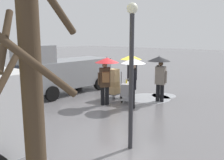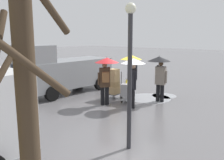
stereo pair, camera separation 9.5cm
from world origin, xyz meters
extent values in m
plane|color=slate|center=(0.00, 0.00, 0.00)|extent=(90.00, 90.00, 0.00)
cylinder|color=#999BA0|center=(-0.49, -1.25, 0.00)|extent=(2.08, 2.08, 0.01)
cylinder|color=#999BA0|center=(-0.84, -2.14, 0.00)|extent=(1.22, 1.22, 0.01)
cube|color=gray|center=(3.75, 0.40, 1.06)|extent=(2.24, 5.30, 1.40)
cube|color=gray|center=(3.85, 2.30, 2.18)|extent=(1.91, 1.50, 0.84)
cube|color=black|center=(3.89, 3.02, 1.38)|extent=(1.66, 0.15, 0.63)
cube|color=#232326|center=(3.89, 3.06, 0.32)|extent=(1.97, 0.26, 0.24)
cylinder|color=black|center=(2.85, 2.06, 0.36)|extent=(0.28, 0.73, 0.72)
cylinder|color=black|center=(4.81, 1.96, 0.36)|extent=(0.28, 0.73, 0.72)
cylinder|color=black|center=(2.68, -1.16, 0.36)|extent=(0.28, 0.73, 0.72)
cylinder|color=black|center=(4.64, -1.26, 0.36)|extent=(0.28, 0.73, 0.72)
cube|color=black|center=(-0.66, 5.91, 1.69)|extent=(1.98, 0.07, 0.81)
cube|color=#B2B2B7|center=(-0.03, -0.05, 0.60)|extent=(0.75, 0.89, 0.56)
cube|color=#B2B2B7|center=(-0.03, -0.05, 0.14)|extent=(0.67, 0.80, 0.04)
cylinder|color=#B2B2B7|center=(0.11, -0.45, 1.00)|extent=(0.56, 0.23, 0.04)
sphere|color=black|center=(-0.33, 0.16, 0.05)|extent=(0.10, 0.10, 0.10)
sphere|color=black|center=(0.06, 0.30, 0.05)|extent=(0.10, 0.10, 0.10)
sphere|color=black|center=(-0.13, -0.41, 0.05)|extent=(0.10, 0.10, 0.10)
sphere|color=black|center=(0.26, -0.27, 0.05)|extent=(0.10, 0.10, 0.10)
cylinder|color=yellow|center=(0.01, 0.07, 0.70)|extent=(0.16, 0.29, 0.69)
cube|color=#515156|center=(0.89, -0.17, 0.22)|extent=(0.48, 0.60, 0.03)
cylinder|color=#515156|center=(0.67, -0.47, 0.77)|extent=(0.04, 0.04, 1.10)
cylinder|color=#515156|center=(1.11, -0.47, 0.77)|extent=(0.04, 0.04, 1.10)
cylinder|color=black|center=(0.65, -0.47, 0.10)|extent=(0.05, 0.20, 0.20)
cylinder|color=black|center=(1.13, -0.47, 0.10)|extent=(0.05, 0.20, 0.20)
cube|color=tan|center=(0.89, -0.17, 0.40)|extent=(0.48, 0.54, 0.35)
cube|color=tan|center=(0.89, -0.17, 0.71)|extent=(0.42, 0.44, 0.26)
cube|color=tan|center=(0.89, -0.17, 1.01)|extent=(0.40, 0.44, 0.34)
cube|color=tan|center=(0.89, -0.17, 1.32)|extent=(0.41, 0.44, 0.27)
cylinder|color=black|center=(0.56, 1.07, 0.41)|extent=(0.18, 0.18, 0.82)
cylinder|color=black|center=(0.44, 0.91, 0.41)|extent=(0.18, 0.18, 0.82)
cube|color=#473323|center=(0.50, 0.99, 1.24)|extent=(0.49, 0.52, 0.84)
sphere|color=#8C6647|center=(0.50, 0.99, 1.78)|extent=(0.22, 0.22, 0.22)
cylinder|color=#473323|center=(0.66, 1.19, 1.19)|extent=(0.10, 0.10, 0.55)
cylinder|color=#473323|center=(0.40, 0.84, 1.46)|extent=(0.30, 0.27, 0.50)
cylinder|color=#333338|center=(0.44, 0.91, 1.62)|extent=(0.02, 0.02, 0.86)
cone|color=red|center=(0.44, 0.91, 2.00)|extent=(1.04, 1.04, 0.22)
sphere|color=#333338|center=(0.44, 0.91, 2.13)|extent=(0.04, 0.04, 0.04)
cube|color=brown|center=(0.34, 1.12, 1.28)|extent=(0.31, 0.33, 0.44)
cylinder|color=black|center=(-0.76, 0.65, 0.41)|extent=(0.18, 0.18, 0.82)
cylinder|color=black|center=(-0.65, 0.48, 0.41)|extent=(0.18, 0.18, 0.82)
cube|color=black|center=(-0.70, 0.56, 1.24)|extent=(0.47, 0.52, 0.84)
sphere|color=tan|center=(-0.70, 0.56, 1.78)|extent=(0.22, 0.22, 0.22)
cylinder|color=black|center=(-0.84, 0.78, 1.19)|extent=(0.10, 0.10, 0.55)
cylinder|color=black|center=(-0.59, 0.42, 1.46)|extent=(0.31, 0.25, 0.50)
cylinder|color=#333338|center=(-0.65, 0.48, 1.62)|extent=(0.02, 0.02, 0.86)
cone|color=white|center=(-0.65, 0.48, 2.00)|extent=(1.04, 1.04, 0.22)
sphere|color=#333338|center=(-0.65, 0.48, 2.13)|extent=(0.04, 0.04, 0.04)
cylinder|color=black|center=(-1.28, -1.02, 0.41)|extent=(0.18, 0.18, 0.82)
cylinder|color=black|center=(-1.08, -1.00, 0.41)|extent=(0.18, 0.18, 0.82)
cube|color=slate|center=(-1.18, -1.01, 1.24)|extent=(0.47, 0.34, 0.84)
sphere|color=brown|center=(-1.18, -1.01, 1.78)|extent=(0.22, 0.22, 0.22)
cylinder|color=slate|center=(-1.44, -1.04, 1.19)|extent=(0.10, 0.10, 0.55)
cylinder|color=slate|center=(-1.00, -0.97, 1.46)|extent=(0.14, 0.31, 0.50)
cylinder|color=#333338|center=(-1.08, -1.00, 1.62)|extent=(0.02, 0.02, 0.86)
cone|color=black|center=(-1.08, -1.00, 2.00)|extent=(1.04, 1.04, 0.22)
sphere|color=#333338|center=(-1.08, -1.00, 2.13)|extent=(0.04, 0.04, 0.04)
cylinder|color=black|center=(0.38, -1.11, 0.41)|extent=(0.18, 0.18, 0.82)
cylinder|color=black|center=(0.40, -0.91, 0.41)|extent=(0.18, 0.18, 0.82)
cube|color=black|center=(0.39, -1.01, 1.24)|extent=(0.32, 0.46, 0.84)
sphere|color=brown|center=(0.39, -1.01, 1.78)|extent=(0.22, 0.22, 0.22)
cylinder|color=black|center=(0.36, -1.27, 1.19)|extent=(0.10, 0.10, 0.55)
cylinder|color=black|center=(0.39, -0.83, 1.46)|extent=(0.31, 0.13, 0.50)
cylinder|color=#333338|center=(0.40, -0.91, 1.62)|extent=(0.02, 0.02, 0.86)
cone|color=yellow|center=(0.40, -0.91, 2.00)|extent=(1.04, 1.04, 0.22)
sphere|color=#333338|center=(0.40, -0.91, 2.13)|extent=(0.04, 0.04, 0.04)
cylinder|color=#423323|center=(-3.86, 7.49, 1.97)|extent=(0.24, 0.24, 3.94)
cylinder|color=#423323|center=(-4.20, 7.63, 2.76)|extent=(0.37, 0.76, 0.71)
cylinder|color=#2D2D33|center=(-2.77, 3.82, 1.80)|extent=(0.12, 0.12, 3.60)
sphere|color=#EAEACC|center=(-2.77, 3.82, 3.72)|extent=(0.28, 0.28, 0.28)
camera|label=1|loc=(-6.22, 9.04, 3.06)|focal=38.89mm
camera|label=2|loc=(-6.30, 8.98, 3.06)|focal=38.89mm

